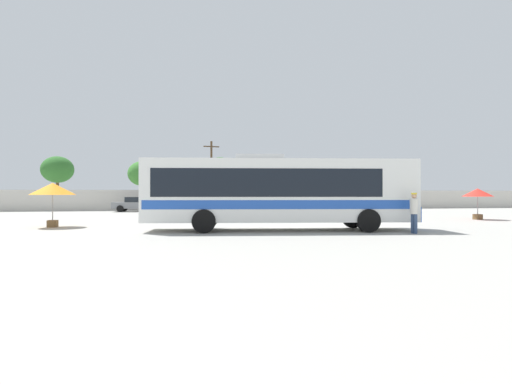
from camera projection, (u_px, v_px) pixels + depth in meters
The scene contains 12 objects.
ground_plane at pixel (259, 217), 29.66m from camera, with size 300.00×300.00×0.00m, color #A3A099.
perimeter_wall at pixel (231, 200), 44.18m from camera, with size 80.00×0.30×2.14m, color beige.
coach_bus_white_blue at pixel (276, 190), 19.09m from camera, with size 12.71×4.36×3.52m.
attendant_by_bus_door at pixel (414, 210), 17.55m from camera, with size 0.42×0.42×1.76m.
vendor_umbrella_near_gate_red at pixel (478, 193), 27.21m from camera, with size 1.96×1.96×2.08m.
vendor_umbrella_secondary_orange at pixel (53, 190), 20.94m from camera, with size 2.24×2.24×2.28m.
parked_car_leftmost_grey at pixel (138, 204), 39.54m from camera, with size 4.60×2.29×1.42m.
parked_car_second_maroon at pixel (194, 203), 40.63m from camera, with size 4.30×2.03×1.46m.
utility_pole_near at pixel (211, 174), 45.75m from camera, with size 1.80×0.39×7.65m.
roadside_tree_left at pixel (57, 170), 46.86m from camera, with size 3.59×3.59×6.06m.
roadside_tree_midleft at pixel (143, 174), 44.75m from camera, with size 3.21×3.21×5.33m.
roadside_tree_midright at pixel (220, 170), 46.54m from camera, with size 3.29×3.29×5.93m.
Camera 1 is at (-6.03, -19.05, 1.70)m, focal length 28.59 mm.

